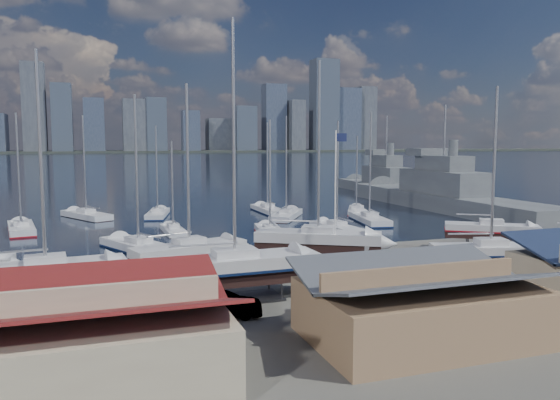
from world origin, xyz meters
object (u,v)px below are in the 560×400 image
object	(u,v)px
car_a	(316,309)
flagpole	(336,190)
naval_ship_west	(385,186)
naval_ship_east	(442,199)

from	to	relation	value
car_a	flagpole	distance (m)	15.36
naval_ship_west	car_a	bearing A→B (deg)	150.63
naval_ship_east	flagpole	xyz separation A→B (m)	(-33.48, -32.22, 5.02)
naval_ship_east	flagpole	bearing A→B (deg)	133.93
naval_ship_east	car_a	world-z (taller)	naval_ship_east
naval_ship_east	naval_ship_west	bearing A→B (deg)	-9.78
naval_ship_east	flagpole	world-z (taller)	naval_ship_east
naval_ship_east	naval_ship_west	size ratio (longest dim) A/B	1.23
naval_ship_west	car_a	xyz separation A→B (m)	(-44.92, -70.49, -0.86)
flagpole	naval_ship_west	bearing A→B (deg)	56.85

